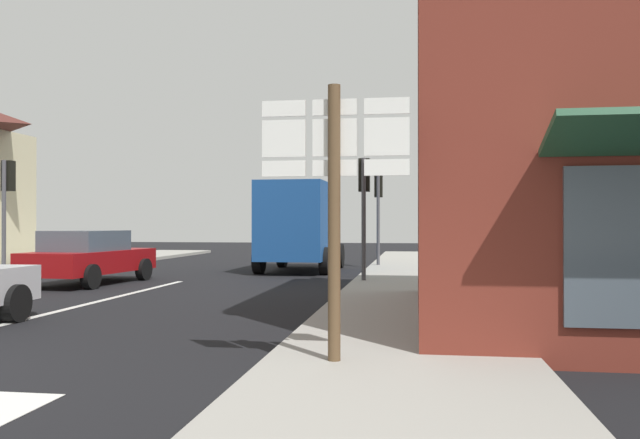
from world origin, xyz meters
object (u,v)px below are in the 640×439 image
traffic_light_far_right (378,198)px  traffic_light_near_left (7,191)px  sedan_far (89,256)px  delivery_truck (301,224)px  traffic_light_near_right (364,191)px  route_sign_post (334,193)px

traffic_light_far_right → traffic_light_near_left: 12.45m
sedan_far → delivery_truck: (4.88, 5.60, 0.89)m
sedan_far → delivery_truck: delivery_truck is taller
traffic_light_far_right → traffic_light_near_right: 6.59m
sedan_far → traffic_light_near_right: (7.49, 0.90, 1.78)m
sedan_far → delivery_truck: size_ratio=0.86×
traffic_light_near_right → traffic_light_near_left: traffic_light_near_left is taller
delivery_truck → traffic_light_near_right: 5.44m
route_sign_post → traffic_light_near_left: traffic_light_near_left is taller
route_sign_post → traffic_light_near_left: (-11.06, 10.38, 0.61)m
traffic_light_far_right → traffic_light_near_left: bearing=-147.9°
traffic_light_near_right → traffic_light_far_right: bearing=90.0°
route_sign_post → traffic_light_far_right: traffic_light_far_right is taller
sedan_far → traffic_light_near_left: bearing=164.1°
delivery_truck → route_sign_post: (3.11, -15.10, 0.35)m
sedan_far → route_sign_post: (8.00, -9.51, 1.24)m
traffic_light_near_right → traffic_light_near_left: 10.55m
delivery_truck → traffic_light_near_right: size_ratio=1.47×
route_sign_post → traffic_light_far_right: (-0.51, 17.00, 0.62)m
route_sign_post → traffic_light_near_right: size_ratio=0.93×
delivery_truck → traffic_light_near_left: traffic_light_near_left is taller
delivery_truck → traffic_light_far_right: traffic_light_far_right is taller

